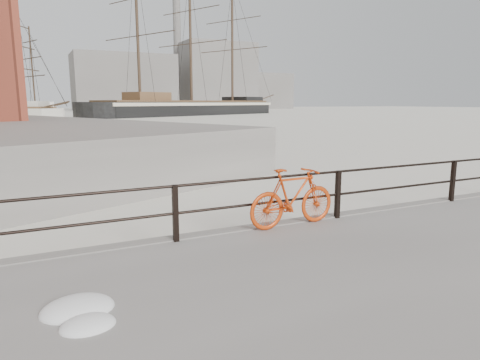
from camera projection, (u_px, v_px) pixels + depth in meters
name	position (u px, v px, depth m)	size (l,w,h in m)	color
ground	(444.00, 213.00, 10.67)	(400.00, 400.00, 0.00)	white
guardrail	(453.00, 181.00, 10.38)	(28.00, 0.10, 1.00)	black
bicycle	(293.00, 197.00, 8.26)	(1.91, 0.29, 1.15)	#C43A0D
barque_black	(192.00, 115.00, 90.43)	(59.48, 19.47, 33.69)	black
schooner_left	(8.00, 118.00, 75.00)	(21.78, 9.90, 16.80)	white
industrial_west	(124.00, 83.00, 141.40)	(32.00, 18.00, 18.00)	gray
industrial_mid	(216.00, 77.00, 160.40)	(26.00, 20.00, 24.00)	gray
industrial_east	(263.00, 91.00, 175.66)	(20.00, 16.00, 14.00)	gray
smokestack	(177.00, 49.00, 157.40)	(2.80, 2.80, 44.00)	gray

